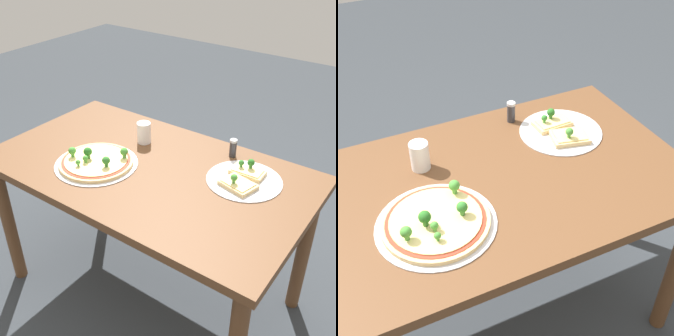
% 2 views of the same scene
% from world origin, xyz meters
% --- Properties ---
extents(ground_plane, '(8.00, 8.00, 0.00)m').
position_xyz_m(ground_plane, '(0.00, 0.00, 0.00)').
color(ground_plane, '#33383D').
extents(dining_table, '(1.33, 0.76, 0.72)m').
position_xyz_m(dining_table, '(0.00, 0.00, 0.62)').
color(dining_table, brown).
rests_on(dining_table, ground_plane).
extents(pizza_tray_whole, '(0.35, 0.35, 0.07)m').
position_xyz_m(pizza_tray_whole, '(0.19, 0.11, 0.73)').
color(pizza_tray_whole, silver).
rests_on(pizza_tray_whole, dining_table).
extents(pizza_tray_slice, '(0.30, 0.30, 0.06)m').
position_xyz_m(pizza_tray_slice, '(-0.37, -0.13, 0.73)').
color(pizza_tray_slice, silver).
rests_on(pizza_tray_slice, dining_table).
extents(drinking_cup, '(0.06, 0.06, 0.10)m').
position_xyz_m(drinking_cup, '(0.14, -0.16, 0.76)').
color(drinking_cup, white).
rests_on(drinking_cup, dining_table).
extents(condiment_shaker, '(0.03, 0.03, 0.08)m').
position_xyz_m(condiment_shaker, '(-0.24, -0.28, 0.76)').
color(condiment_shaker, '#333338').
rests_on(condiment_shaker, dining_table).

